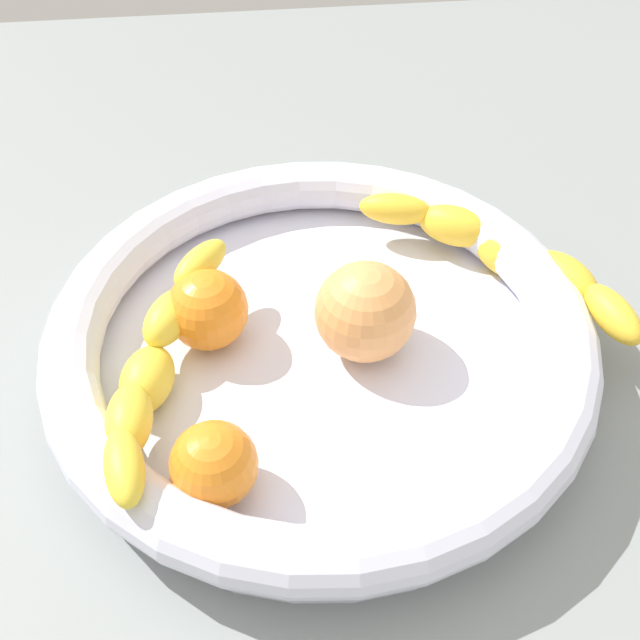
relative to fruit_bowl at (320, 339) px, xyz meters
The scene contains 7 objects.
kitchen_counter 4.52cm from the fruit_bowl, ahead, with size 120.00×120.00×3.00cm, color gray.
fruit_bowl is the anchor object (origin of this frame).
banana_draped_left 15.82cm from the fruit_bowl, 22.11° to the left, with size 17.49×17.98×4.23cm.
banana_draped_right 11.50cm from the fruit_bowl, 164.85° to the right, with size 8.47×21.55×5.67cm.
orange_front 12.74cm from the fruit_bowl, 125.03° to the right, with size 5.15×5.15×5.15cm, color orange.
orange_mid_left 8.00cm from the fruit_bowl, 165.22° to the left, with size 5.66×5.66×5.66cm, color orange.
peach_blush 3.89cm from the fruit_bowl, ahead, with size 6.90×6.90×6.90cm, color #EE9E57.
Camera 1 is at (-3.83, -34.57, 44.08)cm, focal length 41.95 mm.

